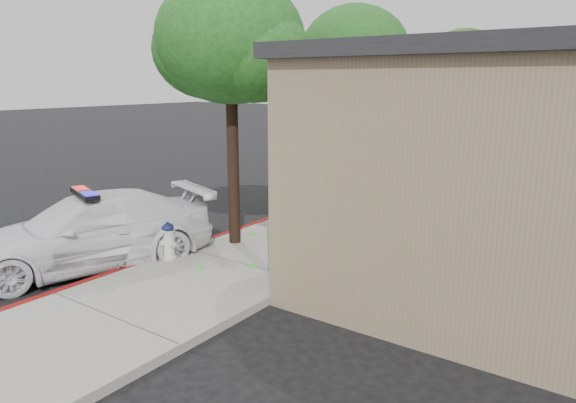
# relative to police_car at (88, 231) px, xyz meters

# --- Properties ---
(ground) EXTENTS (120.00, 120.00, 0.00)m
(ground) POSITION_rel_police_car_xyz_m (0.93, 1.59, -0.73)
(ground) COLOR black
(ground) RESTS_ON ground
(sidewalk) EXTENTS (3.20, 60.00, 0.15)m
(sidewalk) POSITION_rel_police_car_xyz_m (2.53, 4.59, -0.65)
(sidewalk) COLOR gray
(sidewalk) RESTS_ON ground
(red_curb) EXTENTS (0.14, 60.00, 0.16)m
(red_curb) POSITION_rel_police_car_xyz_m (0.99, 4.59, -0.65)
(red_curb) COLOR maroon
(red_curb) RESTS_ON ground
(police_car) EXTENTS (3.58, 5.37, 1.57)m
(police_car) POSITION_rel_police_car_xyz_m (0.00, 0.00, 0.00)
(police_car) COLOR white
(police_car) RESTS_ON ground
(fire_hydrant) EXTENTS (0.44, 0.38, 0.76)m
(fire_hydrant) POSITION_rel_police_car_xyz_m (1.28, 0.94, -0.20)
(fire_hydrant) COLOR silver
(fire_hydrant) RESTS_ON sidewalk
(street_tree_near) EXTENTS (3.39, 3.09, 5.66)m
(street_tree_near) POSITION_rel_police_car_xyz_m (1.64, 2.56, 3.65)
(street_tree_near) COLOR black
(street_tree_near) RESTS_ON sidewalk
(street_tree_mid) EXTENTS (3.01, 2.88, 5.49)m
(street_tree_mid) POSITION_rel_police_car_xyz_m (2.20, 6.91, 3.56)
(street_tree_mid) COLOR black
(street_tree_mid) RESTS_ON sidewalk
(street_tree_far) EXTENTS (3.09, 3.03, 5.64)m
(street_tree_far) POSITION_rel_police_car_xyz_m (1.98, 16.73, 3.66)
(street_tree_far) COLOR black
(street_tree_far) RESTS_ON sidewalk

